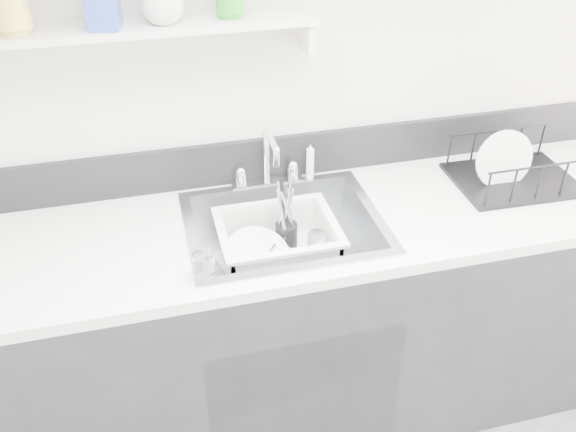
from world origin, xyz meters
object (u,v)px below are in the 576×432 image
object	(u,v)px
sink	(284,245)
wash_tub	(278,244)
dish_rack	(516,163)
counter_run	(285,325)

from	to	relation	value
sink	wash_tub	bearing A→B (deg)	150.54
dish_rack	counter_run	bearing A→B (deg)	-175.01
counter_run	wash_tub	bearing A→B (deg)	150.54
sink	wash_tub	distance (m)	0.02
sink	wash_tub	size ratio (longest dim) A/B	1.62
counter_run	sink	size ratio (longest dim) A/B	5.00
sink	dish_rack	distance (m)	0.89
counter_run	wash_tub	world-z (taller)	counter_run
sink	dish_rack	bearing A→B (deg)	3.43
counter_run	sink	world-z (taller)	sink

